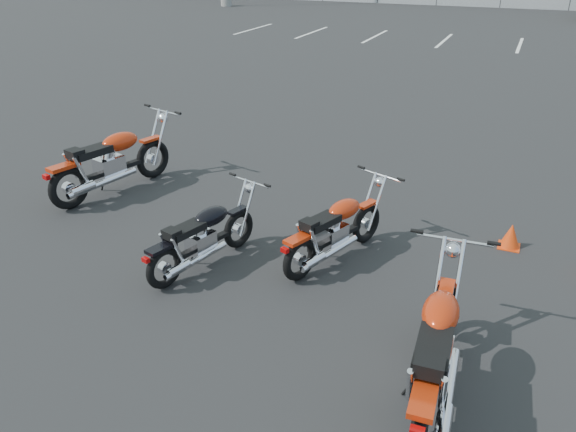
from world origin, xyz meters
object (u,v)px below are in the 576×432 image
at_px(motorcycle_front_red, 112,162).
at_px(motorcycle_second_black, 203,237).
at_px(motorcycle_third_red, 335,230).
at_px(motorcycle_rear_red, 436,350).

xyz_separation_m(motorcycle_front_red, motorcycle_second_black, (2.58, -1.46, -0.12)).
bearing_deg(motorcycle_third_red, motorcycle_front_red, 170.90).
relative_size(motorcycle_front_red, motorcycle_second_black, 1.28).
bearing_deg(motorcycle_second_black, motorcycle_third_red, 28.93).
height_order(motorcycle_front_red, motorcycle_second_black, motorcycle_front_red).
relative_size(motorcycle_front_red, motorcycle_rear_red, 1.06).
relative_size(motorcycle_second_black, motorcycle_rear_red, 0.82).
xyz_separation_m(motorcycle_second_black, motorcycle_rear_red, (3.06, -1.15, 0.09)).
distance_m(motorcycle_third_red, motorcycle_rear_red, 2.53).
bearing_deg(motorcycle_rear_red, motorcycle_second_black, 159.49).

